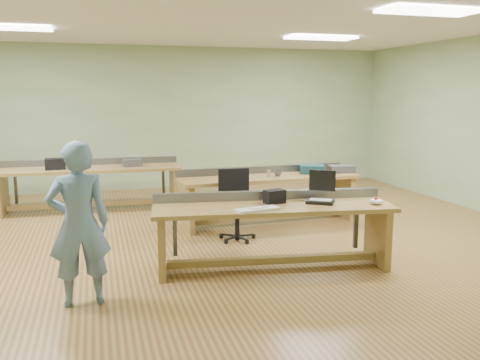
% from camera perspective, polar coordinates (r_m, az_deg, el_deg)
% --- Properties ---
extents(floor, '(10.00, 10.00, 0.00)m').
position_cam_1_polar(floor, '(7.27, -4.65, -6.43)').
color(floor, olive).
rests_on(floor, ground).
extents(ceiling, '(10.00, 10.00, 0.00)m').
position_cam_1_polar(ceiling, '(7.06, -5.00, 17.67)').
color(ceiling, silver).
rests_on(ceiling, wall_back).
extents(wall_back, '(10.00, 0.04, 3.00)m').
position_cam_1_polar(wall_back, '(10.95, -8.91, 6.86)').
color(wall_back, '#9DB78B').
rests_on(wall_back, floor).
extents(wall_front, '(10.00, 0.04, 3.00)m').
position_cam_1_polar(wall_front, '(3.20, 9.22, 0.36)').
color(wall_front, '#9DB78B').
rests_on(wall_front, floor).
extents(fluor_panels, '(6.20, 3.50, 0.03)m').
position_cam_1_polar(fluor_panels, '(7.06, -4.99, 17.43)').
color(fluor_panels, white).
rests_on(fluor_panels, ceiling).
extents(workbench_front, '(2.82, 1.10, 0.86)m').
position_cam_1_polar(workbench_front, '(5.90, 3.69, -4.65)').
color(workbench_front, olive).
rests_on(workbench_front, floor).
extents(workbench_mid, '(2.84, 0.87, 0.86)m').
position_cam_1_polar(workbench_mid, '(7.97, 3.19, -0.89)').
color(workbench_mid, olive).
rests_on(workbench_mid, floor).
extents(workbench_back, '(3.10, 0.92, 0.86)m').
position_cam_1_polar(workbench_back, '(9.24, -16.40, 0.22)').
color(workbench_back, olive).
rests_on(workbench_back, floor).
extents(person, '(0.61, 0.44, 1.59)m').
position_cam_1_polar(person, '(5.05, -17.64, -4.73)').
color(person, '#6683A6').
rests_on(person, floor).
extents(laptop_base, '(0.40, 0.38, 0.03)m').
position_cam_1_polar(laptop_base, '(6.02, 9.01, -2.39)').
color(laptop_base, black).
rests_on(laptop_base, workbench_front).
extents(laptop_screen, '(0.27, 0.18, 0.25)m').
position_cam_1_polar(laptop_screen, '(6.10, 9.23, -0.05)').
color(laptop_screen, black).
rests_on(laptop_screen, laptop_base).
extents(keyboard, '(0.52, 0.26, 0.03)m').
position_cam_1_polar(keyboard, '(5.55, 1.97, -3.32)').
color(keyboard, silver).
rests_on(keyboard, workbench_front).
extents(trackball_mouse, '(0.15, 0.18, 0.07)m').
position_cam_1_polar(trackball_mouse, '(6.07, 15.06, -2.32)').
color(trackball_mouse, white).
rests_on(trackball_mouse, workbench_front).
extents(camera_bag, '(0.26, 0.19, 0.16)m').
position_cam_1_polar(camera_bag, '(5.93, 3.90, -1.87)').
color(camera_bag, black).
rests_on(camera_bag, workbench_front).
extents(task_chair, '(0.55, 0.55, 0.97)m').
position_cam_1_polar(task_chair, '(7.09, -0.41, -3.84)').
color(task_chair, black).
rests_on(task_chair, floor).
extents(parts_bin_teal, '(0.46, 0.41, 0.13)m').
position_cam_1_polar(parts_bin_teal, '(8.23, 8.08, 1.20)').
color(parts_bin_teal, '#12343C').
rests_on(parts_bin_teal, workbench_mid).
extents(parts_bin_grey, '(0.43, 0.30, 0.11)m').
position_cam_1_polar(parts_bin_grey, '(8.43, 11.28, 1.24)').
color(parts_bin_grey, '#3B3B3D').
rests_on(parts_bin_grey, workbench_mid).
extents(mug, '(0.11, 0.11, 0.09)m').
position_cam_1_polar(mug, '(7.90, 4.27, 0.75)').
color(mug, '#3B3B3D').
rests_on(mug, workbench_mid).
extents(drinks_can, '(0.06, 0.06, 0.11)m').
position_cam_1_polar(drinks_can, '(7.78, 3.23, 0.72)').
color(drinks_can, '#BCBCC0').
rests_on(drinks_can, workbench_mid).
extents(storage_box_back, '(0.34, 0.26, 0.19)m').
position_cam_1_polar(storage_box_back, '(9.12, -20.05, 1.71)').
color(storage_box_back, black).
rests_on(storage_box_back, workbench_back).
extents(tray_back, '(0.34, 0.27, 0.13)m').
position_cam_1_polar(tray_back, '(9.14, -11.99, 1.91)').
color(tray_back, '#3B3B3D').
rests_on(tray_back, workbench_back).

